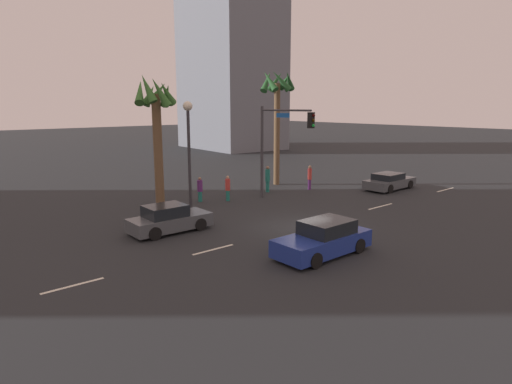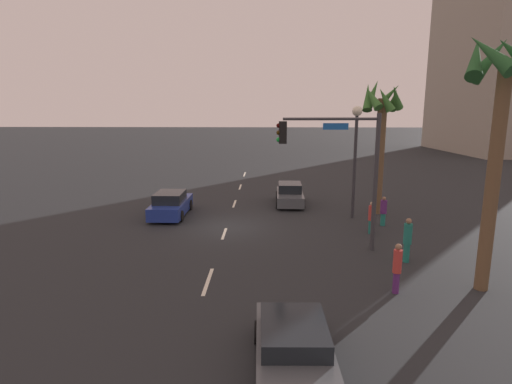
# 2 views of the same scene
# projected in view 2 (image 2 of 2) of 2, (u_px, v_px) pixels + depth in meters

# --- Properties ---
(ground_plane) EXTENTS (220.00, 220.00, 0.00)m
(ground_plane) POSITION_uv_depth(u_px,v_px,m) (227.00, 227.00, 22.91)
(ground_plane) COLOR #232628
(lane_stripe_0) EXTENTS (2.58, 0.14, 0.01)m
(lane_stripe_0) POSITION_uv_depth(u_px,v_px,m) (245.00, 174.00, 40.53)
(lane_stripe_0) COLOR silver
(lane_stripe_0) RESTS_ON ground_plane
(lane_stripe_1) EXTENTS (2.19, 0.14, 0.01)m
(lane_stripe_1) POSITION_uv_depth(u_px,v_px,m) (240.00, 187.00, 34.19)
(lane_stripe_1) COLOR silver
(lane_stripe_1) RESTS_ON ground_plane
(lane_stripe_2) EXTENTS (2.14, 0.14, 0.01)m
(lane_stripe_2) POSITION_uv_depth(u_px,v_px,m) (234.00, 204.00, 28.30)
(lane_stripe_2) COLOR silver
(lane_stripe_2) RESTS_ON ground_plane
(lane_stripe_3) EXTENTS (1.96, 0.14, 0.01)m
(lane_stripe_3) POSITION_uv_depth(u_px,v_px,m) (224.00, 234.00, 21.67)
(lane_stripe_3) COLOR silver
(lane_stripe_3) RESTS_ON ground_plane
(lane_stripe_4) EXTENTS (2.49, 0.14, 0.01)m
(lane_stripe_4) POSITION_uv_depth(u_px,v_px,m) (208.00, 281.00, 15.77)
(lane_stripe_4) COLOR silver
(lane_stripe_4) RESTS_ON ground_plane
(car_0) EXTENTS (4.50, 1.95, 1.48)m
(car_0) POSITION_uv_depth(u_px,v_px,m) (171.00, 205.00, 25.14)
(car_0) COLOR navy
(car_0) RESTS_ON ground_plane
(car_1) EXTENTS (4.10, 1.90, 1.39)m
(car_1) POSITION_uv_depth(u_px,v_px,m) (290.00, 195.00, 28.14)
(car_1) COLOR #474C51
(car_1) RESTS_ON ground_plane
(car_2) EXTENTS (4.56, 2.04, 1.24)m
(car_2) POSITION_uv_depth(u_px,v_px,m) (294.00, 351.00, 10.25)
(car_2) COLOR #474C51
(car_2) RESTS_ON ground_plane
(traffic_signal) EXTENTS (0.54, 4.53, 6.18)m
(traffic_signal) POSITION_uv_depth(u_px,v_px,m) (343.00, 160.00, 18.37)
(traffic_signal) COLOR #38383D
(traffic_signal) RESTS_ON ground_plane
(streetlamp) EXTENTS (0.56, 0.56, 6.48)m
(streetlamp) POSITION_uv_depth(u_px,v_px,m) (356.00, 141.00, 23.86)
(streetlamp) COLOR #2D2D33
(streetlamp) RESTS_ON ground_plane
(pedestrian_0) EXTENTS (0.37, 0.37, 1.91)m
(pedestrian_0) POSITION_uv_depth(u_px,v_px,m) (407.00, 239.00, 17.55)
(pedestrian_0) COLOR #1E7266
(pedestrian_0) RESTS_ON ground_plane
(pedestrian_1) EXTENTS (0.40, 0.40, 1.82)m
(pedestrian_1) POSITION_uv_depth(u_px,v_px,m) (397.00, 267.00, 14.62)
(pedestrian_1) COLOR #59266B
(pedestrian_1) RESTS_ON ground_plane
(pedestrian_2) EXTENTS (0.45, 0.45, 1.69)m
(pedestrian_2) POSITION_uv_depth(u_px,v_px,m) (371.00, 217.00, 21.54)
(pedestrian_2) COLOR #1E7266
(pedestrian_2) RESTS_ON ground_plane
(pedestrian_3) EXTENTS (0.50, 0.50, 1.63)m
(pedestrian_3) POSITION_uv_depth(u_px,v_px,m) (383.00, 211.00, 23.00)
(pedestrian_3) COLOR #1E7266
(pedestrian_3) RESTS_ON ground_plane
(palm_tree_0) EXTENTS (2.65, 2.87, 8.96)m
(palm_tree_0) POSITION_uv_depth(u_px,v_px,m) (501.00, 102.00, 13.83)
(palm_tree_0) COLOR brown
(palm_tree_0) RESTS_ON ground_plane
(palm_tree_1) EXTENTS (2.62, 2.61, 8.09)m
(palm_tree_1) POSITION_uv_depth(u_px,v_px,m) (381.00, 120.00, 24.75)
(palm_tree_1) COLOR brown
(palm_tree_1) RESTS_ON ground_plane
(building_0) EXTENTS (18.99, 11.69, 28.86)m
(building_0) POSITION_uv_depth(u_px,v_px,m) (495.00, 47.00, 57.66)
(building_0) COLOR #9E9384
(building_0) RESTS_ON ground_plane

